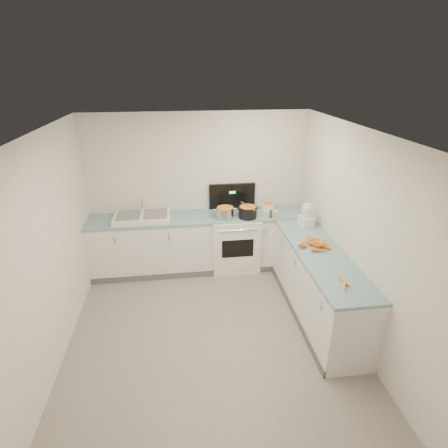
{
  "coord_description": "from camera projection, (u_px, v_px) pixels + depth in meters",
  "views": [
    {
      "loc": [
        -0.29,
        -3.39,
        3.11
      ],
      "look_at": [
        0.3,
        1.1,
        1.05
      ],
      "focal_mm": 28.0,
      "sensor_mm": 36.0,
      "label": 1
    }
  ],
  "objects": [
    {
      "name": "floor",
      "position": [
        212.0,
        337.0,
        4.38
      ],
      "size": [
        3.5,
        4.0,
        0.0
      ],
      "primitive_type": null,
      "color": "gray",
      "rests_on": "ground"
    },
    {
      "name": "extract_bottle",
      "position": [
        271.0,
        215.0,
        5.43
      ],
      "size": [
        0.04,
        0.04,
        0.11
      ],
      "primitive_type": "cylinder",
      "color": "#593319",
      "rests_on": "counter_back"
    },
    {
      "name": "peelings",
      "position": [
        127.0,
        215.0,
        5.36
      ],
      "size": [
        0.25,
        0.26,
        0.01
      ],
      "color": "tan",
      "rests_on": "sink"
    },
    {
      "name": "peeled_carrots",
      "position": [
        345.0,
        283.0,
        3.78
      ],
      "size": [
        0.16,
        0.3,
        0.04
      ],
      "color": "orange",
      "rests_on": "counter_right"
    },
    {
      "name": "wooden_spoon",
      "position": [
        248.0,
        206.0,
        5.39
      ],
      "size": [
        0.16,
        0.39,
        0.02
      ],
      "primitive_type": "cylinder",
      "rotation": [
        1.57,
        0.0,
        0.35
      ],
      "color": "#AD7A47",
      "rests_on": "black_pot"
    },
    {
      "name": "wall_right",
      "position": [
        359.0,
        240.0,
        4.07
      ],
      "size": [
        0.0,
        4.0,
        2.5
      ],
      "primitive_type": null,
      "rotation": [
        1.57,
        0.0,
        -1.57
      ],
      "color": "silver",
      "rests_on": "ground"
    },
    {
      "name": "spice_jar",
      "position": [
        276.0,
        214.0,
        5.46
      ],
      "size": [
        0.05,
        0.05,
        0.09
      ],
      "primitive_type": "cylinder",
      "color": "#E5B266",
      "rests_on": "counter_back"
    },
    {
      "name": "food_processor",
      "position": [
        307.0,
        217.0,
        5.12
      ],
      "size": [
        0.19,
        0.23,
        0.35
      ],
      "color": "white",
      "rests_on": "counter_right"
    },
    {
      "name": "black_pot",
      "position": [
        248.0,
        213.0,
        5.43
      ],
      "size": [
        0.33,
        0.33,
        0.2
      ],
      "primitive_type": "cylinder",
      "rotation": [
        0.0,
        0.0,
        0.19
      ],
      "color": "black",
      "rests_on": "stove"
    },
    {
      "name": "wall_left",
      "position": [
        44.0,
        260.0,
        3.66
      ],
      "size": [
        0.0,
        4.0,
        2.5
      ],
      "primitive_type": null,
      "rotation": [
        1.57,
        0.0,
        1.57
      ],
      "color": "silver",
      "rests_on": "ground"
    },
    {
      "name": "ceiling",
      "position": [
        208.0,
        135.0,
        3.35
      ],
      "size": [
        3.5,
        4.0,
        0.0
      ],
      "primitive_type": null,
      "rotation": [
        3.14,
        0.0,
        0.0
      ],
      "color": "silver",
      "rests_on": "ground"
    },
    {
      "name": "counter_back",
      "position": [
        201.0,
        242.0,
        5.72
      ],
      "size": [
        3.5,
        0.62,
        0.94
      ],
      "color": "white",
      "rests_on": "ground"
    },
    {
      "name": "counter_right",
      "position": [
        318.0,
        284.0,
        4.63
      ],
      "size": [
        0.62,
        2.2,
        0.94
      ],
      "color": "white",
      "rests_on": "ground"
    },
    {
      "name": "mixing_bowl",
      "position": [
        268.0,
        207.0,
        5.74
      ],
      "size": [
        0.28,
        0.28,
        0.11
      ],
      "primitive_type": "cylinder",
      "rotation": [
        0.0,
        0.0,
        -0.25
      ],
      "color": "white",
      "rests_on": "counter_back"
    },
    {
      "name": "wall_front",
      "position": [
        242.0,
        411.0,
        2.06
      ],
      "size": [
        3.5,
        0.0,
        2.5
      ],
      "primitive_type": null,
      "rotation": [
        -1.57,
        0.0,
        0.0
      ],
      "color": "silver",
      "rests_on": "ground"
    },
    {
      "name": "carrot_pile",
      "position": [
        316.0,
        244.0,
        4.58
      ],
      "size": [
        0.46,
        0.44,
        0.09
      ],
      "color": "orange",
      "rests_on": "counter_right"
    },
    {
      "name": "sink",
      "position": [
        142.0,
        217.0,
        5.41
      ],
      "size": [
        0.86,
        0.52,
        0.31
      ],
      "color": "white",
      "rests_on": "counter_back"
    },
    {
      "name": "steel_pot",
      "position": [
        225.0,
        213.0,
        5.41
      ],
      "size": [
        0.34,
        0.34,
        0.2
      ],
      "primitive_type": "cylinder",
      "rotation": [
        0.0,
        0.0,
        0.3
      ],
      "color": "silver",
      "rests_on": "stove"
    },
    {
      "name": "wall_back",
      "position": [
        198.0,
        191.0,
        5.67
      ],
      "size": [
        3.5,
        0.0,
        2.5
      ],
      "primitive_type": null,
      "rotation": [
        1.57,
        0.0,
        0.0
      ],
      "color": "silver",
      "rests_on": "ground"
    },
    {
      "name": "stove",
      "position": [
        234.0,
        240.0,
        5.77
      ],
      "size": [
        0.76,
        0.65,
        1.36
      ],
      "color": "white",
      "rests_on": "ground"
    }
  ]
}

